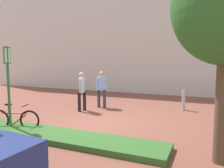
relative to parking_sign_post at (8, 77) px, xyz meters
The scene contains 8 objects.
ground_plane 3.41m from the parking_sign_post, 39.41° to the left, with size 60.00×60.00×0.00m, color brown.
building_facade 10.71m from the parking_sign_post, 77.17° to the left, with size 28.00×1.20×10.00m, color silver.
planter_strip 2.25m from the parking_sign_post, ahead, with size 7.00×1.10×0.16m, color #336028.
parking_sign_post is the anchor object (origin of this frame).
bike_at_sign 1.40m from the parking_sign_post, 75.10° to the left, with size 1.62×0.61×0.86m.
bollard_steel 7.22m from the parking_sign_post, 47.80° to the left, with size 0.16×0.16×0.90m, color #ADADB2.
person_shirt_white 4.55m from the parking_sign_post, 75.35° to the left, with size 0.42×0.53×1.72m.
person_shirt_blue 3.50m from the parking_sign_post, 79.10° to the left, with size 0.41×0.54×1.72m.
Camera 1 is at (3.49, -7.03, 2.28)m, focal length 36.20 mm.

